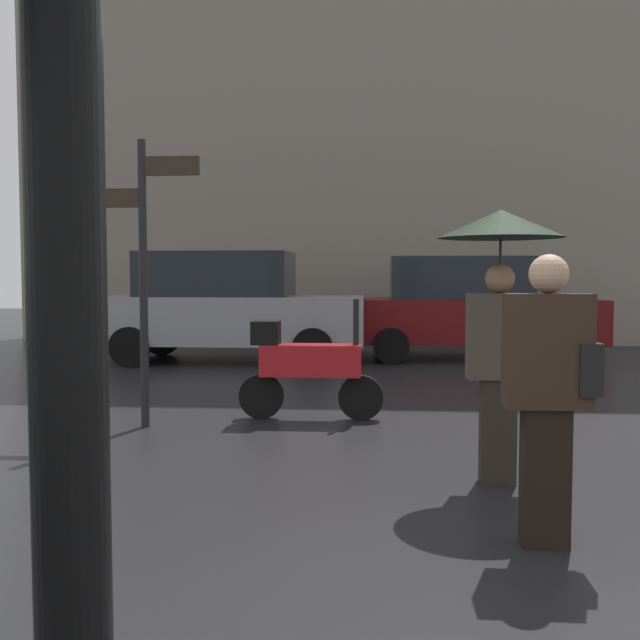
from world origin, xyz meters
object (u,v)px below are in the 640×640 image
pedestrian_with_bag (550,382)px  parked_scooter (306,365)px  pedestrian_with_umbrella (500,275)px  street_signpost (144,253)px  parked_car_left (467,307)px  parked_car_right (227,306)px

pedestrian_with_bag → parked_scooter: pedestrian_with_bag is taller
pedestrian_with_umbrella → pedestrian_with_bag: bearing=-43.0°
pedestrian_with_bag → street_signpost: 4.35m
parked_car_left → parked_car_right: bearing=-173.3°
pedestrian_with_umbrella → parked_scooter: bearing=169.4°
pedestrian_with_bag → parked_scooter: size_ratio=1.06×
parked_car_left → parked_car_right: 4.24m
parked_scooter → street_signpost: size_ratio=0.54×
pedestrian_with_umbrella → pedestrian_with_bag: pedestrian_with_umbrella is taller
pedestrian_with_bag → parked_scooter: 3.77m
parked_car_right → street_signpost: street_signpost is taller
pedestrian_with_bag → parked_car_right: bearing=-33.0°
parked_scooter → parked_car_right: 5.30m
pedestrian_with_umbrella → parked_car_right: pedestrian_with_umbrella is taller
parked_car_right → street_signpost: (0.33, -5.44, 0.73)m
pedestrian_with_bag → parked_car_right: size_ratio=0.35×
pedestrian_with_umbrella → parked_car_left: pedestrian_with_umbrella is taller
parked_car_left → street_signpost: bearing=-125.2°
pedestrian_with_bag → parked_car_right: 9.02m
pedestrian_with_umbrella → parked_scooter: pedestrian_with_umbrella is taller
pedestrian_with_bag → parked_car_right: (-3.49, 8.32, 0.06)m
street_signpost → pedestrian_with_bag: bearing=-42.3°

